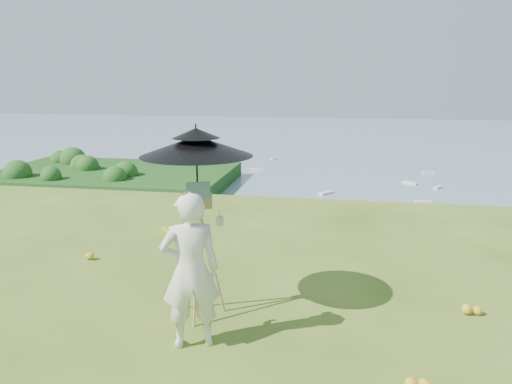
# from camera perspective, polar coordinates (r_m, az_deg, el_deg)

# --- Properties ---
(shoreline_tier) EXTENTS (170.00, 28.00, 8.00)m
(shoreline_tier) POSITION_cam_1_polar(r_m,az_deg,el_deg) (87.40, 6.96, -13.25)
(shoreline_tier) COLOR #6D6557
(shoreline_tier) RESTS_ON bay_water
(bay_water) EXTENTS (700.00, 700.00, 0.00)m
(bay_water) POSITION_cam_1_polar(r_m,az_deg,el_deg) (246.12, 9.24, 4.30)
(bay_water) COLOR slate
(bay_water) RESTS_ON ground
(peninsula) EXTENTS (90.00, 60.00, 12.00)m
(peninsula) POSITION_cam_1_polar(r_m,az_deg,el_deg) (179.58, -15.99, 2.39)
(peninsula) COLOR #113B10
(peninsula) RESTS_ON bay_water
(slope_trees) EXTENTS (110.00, 50.00, 6.00)m
(slope_trees) POSITION_cam_1_polar(r_m,az_deg,el_deg) (42.34, 4.50, -11.49)
(slope_trees) COLOR #1F4514
(slope_trees) RESTS_ON forest_slope
(harbor_town) EXTENTS (110.00, 22.00, 5.00)m
(harbor_town) POSITION_cam_1_polar(r_m,az_deg,el_deg) (84.74, 7.08, -9.31)
(harbor_town) COLOR silver
(harbor_town) RESTS_ON shoreline_tier
(moored_boats) EXTENTS (140.00, 140.00, 0.70)m
(moored_boats) POSITION_cam_1_polar(r_m,az_deg,el_deg) (169.07, 4.47, 0.61)
(moored_boats) COLOR silver
(moored_boats) RESTS_ON bay_water
(painter) EXTENTS (0.65, 0.55, 1.52)m
(painter) POSITION_cam_1_polar(r_m,az_deg,el_deg) (4.75, -7.50, -8.91)
(painter) COLOR silver
(painter) RESTS_ON ground
(field_easel) EXTENTS (0.74, 0.74, 1.49)m
(field_easel) POSITION_cam_1_polar(r_m,az_deg,el_deg) (5.33, -6.50, -6.60)
(field_easel) COLOR olive
(field_easel) RESTS_ON ground
(sun_umbrella) EXTENTS (1.44, 1.44, 0.84)m
(sun_umbrella) POSITION_cam_1_polar(r_m,az_deg,el_deg) (5.12, -6.78, 3.06)
(sun_umbrella) COLOR black
(sun_umbrella) RESTS_ON field_easel
(painter_cap) EXTENTS (0.26, 0.27, 0.10)m
(painter_cap) POSITION_cam_1_polar(r_m,az_deg,el_deg) (4.54, -7.77, -0.46)
(painter_cap) COLOR #DD797B
(painter_cap) RESTS_ON painter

